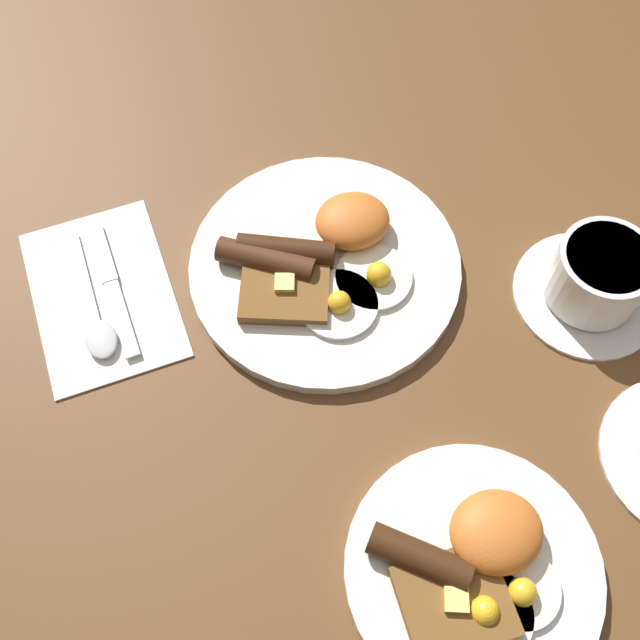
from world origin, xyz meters
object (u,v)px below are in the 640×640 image
breakfast_plate_far (475,568)px  teacup_near (597,278)px  knife (110,281)px  spoon (98,325)px  breakfast_plate_near (324,263)px

breakfast_plate_far → teacup_near: size_ratio=1.45×
knife → spoon: (0.02, 0.05, 0.00)m
knife → spoon: spoon is taller
breakfast_plate_far → knife: size_ratio=1.31×
breakfast_plate_far → teacup_near: bearing=-132.5°
breakfast_plate_near → spoon: 0.24m
breakfast_plate_far → knife: (0.27, -0.37, -0.01)m
teacup_near → spoon: teacup_near is taller
breakfast_plate_far → spoon: breakfast_plate_far is taller
breakfast_plate_near → spoon: breakfast_plate_near is taller
breakfast_plate_near → teacup_near: size_ratio=1.86×
breakfast_plate_near → teacup_near: 0.28m
teacup_near → spoon: bearing=-10.1°
breakfast_plate_near → knife: size_ratio=1.68×
teacup_near → spoon: size_ratio=0.95×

